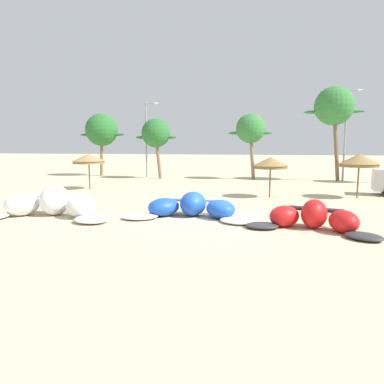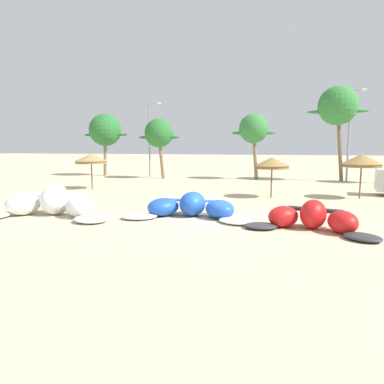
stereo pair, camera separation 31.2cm
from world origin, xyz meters
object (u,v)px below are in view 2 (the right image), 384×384
object	(u,v)px
palm_leftmost	(105,130)
palm_center_left	(338,106)
beach_umbrella_near_palms	(362,160)
kite_far_left	(52,204)
beach_umbrella_middle	(272,163)
lamppost_west	(150,136)
beach_umbrella_near_van	(91,159)
kite_left	(191,208)
palm_left_of_gap	(254,129)
lamppost_west_center	(350,131)
palm_left	(159,134)
kite_left_of_center	(312,219)

from	to	relation	value
palm_leftmost	palm_center_left	xyz separation A→B (m)	(25.38, -0.14, 2.02)
beach_umbrella_near_palms	palm_center_left	bearing A→B (deg)	89.79
kite_far_left	beach_umbrella_middle	size ratio (longest dim) A/B	2.61
kite_far_left	lamppost_west	distance (m)	22.81
palm_leftmost	palm_center_left	size ratio (longest dim) A/B	0.78
beach_umbrella_near_van	palm_center_left	distance (m)	23.93
kite_left	beach_umbrella_near_van	bearing A→B (deg)	140.36
kite_left	beach_umbrella_near_van	world-z (taller)	beach_umbrella_near_van
palm_leftmost	lamppost_west	distance (m)	5.85
palm_leftmost	palm_left_of_gap	xyz separation A→B (m)	(17.28, -0.43, -0.11)
lamppost_west_center	palm_center_left	bearing A→B (deg)	176.30
palm_left	beach_umbrella_near_van	bearing A→B (deg)	-101.18
palm_left	palm_left_of_gap	distance (m)	10.05
kite_far_left	lamppost_west	world-z (taller)	lamppost_west
kite_far_left	beach_umbrella_near_palms	distance (m)	19.23
beach_umbrella_middle	lamppost_west_center	distance (m)	15.12
kite_left_of_center	beach_umbrella_near_palms	xyz separation A→B (m)	(3.82, 10.02, 2.07)
kite_left_of_center	beach_umbrella_near_palms	bearing A→B (deg)	69.16
kite_far_left	lamppost_west	xyz separation A→B (m)	(-3.36, 22.19, 4.08)
kite_left	palm_left	size ratio (longest dim) A/B	1.04
lamppost_west_center	palm_left_of_gap	bearing A→B (deg)	-178.73
kite_far_left	palm_leftmost	xyz separation A→B (m)	(-9.16, 22.54, 4.76)
beach_umbrella_near_palms	palm_center_left	world-z (taller)	palm_center_left
palm_leftmost	beach_umbrella_near_van	bearing A→B (deg)	-66.55
palm_center_left	lamppost_west_center	distance (m)	2.67
kite_left	lamppost_west_center	size ratio (longest dim) A/B	0.75
beach_umbrella_middle	palm_leftmost	bearing A→B (deg)	145.75
beach_umbrella_near_van	lamppost_west_center	bearing A→B (deg)	29.26
kite_left	kite_left_of_center	xyz separation A→B (m)	(5.54, -1.31, 0.01)
lamppost_west	beach_umbrella_middle	bearing A→B (deg)	-43.27
beach_umbrella_near_van	palm_left_of_gap	distance (m)	17.02
beach_umbrella_near_van	beach_umbrella_near_palms	size ratio (longest dim) A/B	0.96
kite_left	kite_left_of_center	bearing A→B (deg)	-13.31
kite_left	palm_left_of_gap	xyz separation A→B (m)	(1.30, 20.61, 4.77)
beach_umbrella_near_palms	palm_leftmost	xyz separation A→B (m)	(-25.34, 12.33, 2.80)
lamppost_west	palm_center_left	bearing A→B (deg)	0.63
kite_left	lamppost_west_center	distance (m)	23.82
palm_left	palm_left_of_gap	size ratio (longest dim) A/B	0.94
beach_umbrella_near_palms	lamppost_west	world-z (taller)	lamppost_west
beach_umbrella_near_van	palm_left_of_gap	world-z (taller)	palm_left_of_gap
kite_left	lamppost_west	xyz separation A→B (m)	(-10.18, 20.68, 4.20)
palm_left_of_gap	palm_center_left	bearing A→B (deg)	2.04
kite_left	palm_center_left	distance (m)	23.93
palm_leftmost	palm_left	size ratio (longest dim) A/B	1.13
lamppost_west_center	kite_left_of_center	bearing A→B (deg)	-102.98
kite_left	beach_umbrella_near_palms	bearing A→B (deg)	42.95
kite_left	lamppost_west	world-z (taller)	lamppost_west
beach_umbrella_near_palms	palm_left	xyz separation A→B (m)	(-18.00, 10.53, 2.28)
beach_umbrella_middle	palm_left_of_gap	size ratio (longest dim) A/B	0.40
lamppost_west_center	lamppost_west	bearing A→B (deg)	-179.62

